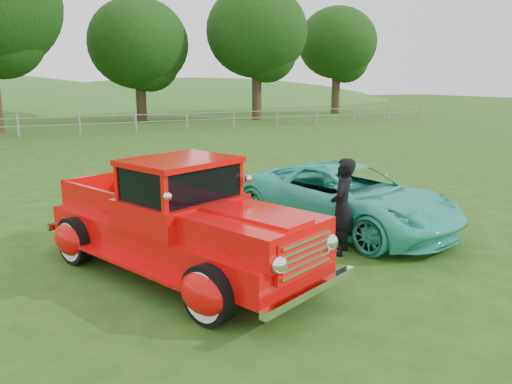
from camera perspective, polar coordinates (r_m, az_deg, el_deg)
name	(u,v)px	position (r m, az deg, el deg)	size (l,w,h in m)	color
ground	(265,277)	(7.60, 1.03, -9.64)	(140.00, 140.00, 0.00)	#214612
distant_hills	(7,144)	(66.16, -26.57, 4.96)	(116.00, 60.00, 18.00)	#316224
fence_line	(79,123)	(28.54, -19.54, 7.43)	(48.00, 0.12, 1.20)	gray
tree_near_east	(138,44)	(36.28, -13.30, 16.15)	(6.80, 6.80, 8.33)	#2F2317
tree_mid_east	(257,32)	(37.14, 0.09, 17.83)	(7.20, 7.20, 9.44)	#2F2317
tree_far_east	(337,43)	(44.25, 9.28, 16.44)	(6.60, 6.60, 8.86)	#2F2317
red_pickup	(179,223)	(7.56, -8.78, -3.52)	(3.57, 5.27, 1.78)	black
teal_sedan	(346,197)	(9.93, 10.21, -0.58)	(2.12, 4.59, 1.28)	#32CAAB
man	(342,207)	(8.43, 9.84, -1.69)	(0.60, 0.39, 1.64)	black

